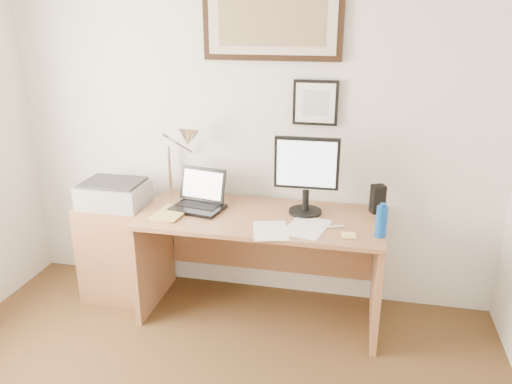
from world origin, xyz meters
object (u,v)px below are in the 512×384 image
(side_cabinet, at_px, (120,250))
(lcd_monitor, at_px, (306,172))
(printer, at_px, (114,193))
(water_bottle, at_px, (381,222))
(desk, at_px, (263,242))
(book, at_px, (158,212))
(laptop, at_px, (199,200))

(side_cabinet, xyz_separation_m, lcd_monitor, (1.35, 0.05, 0.68))
(printer, bearing_deg, water_bottle, -5.90)
(side_cabinet, height_order, desk, desk)
(book, xyz_separation_m, laptop, (0.24, 0.16, 0.05))
(printer, bearing_deg, lcd_monitor, 3.37)
(side_cabinet, xyz_separation_m, desk, (1.07, 0.04, 0.15))
(water_bottle, xyz_separation_m, book, (-1.45, 0.07, -0.09))
(laptop, bearing_deg, side_cabinet, -179.27)
(book, height_order, desk, book)
(laptop, height_order, printer, laptop)
(book, bearing_deg, water_bottle, -2.57)
(water_bottle, xyz_separation_m, desk, (-0.77, 0.25, -0.33))
(side_cabinet, bearing_deg, lcd_monitor, 2.17)
(side_cabinet, xyz_separation_m, printer, (0.01, -0.03, 0.45))
(laptop, height_order, lcd_monitor, lcd_monitor)
(water_bottle, relative_size, laptop, 0.50)
(lcd_monitor, bearing_deg, desk, -176.77)
(side_cabinet, bearing_deg, book, -21.29)
(book, relative_size, lcd_monitor, 0.49)
(side_cabinet, height_order, laptop, laptop)
(water_bottle, height_order, laptop, laptop)
(desk, bearing_deg, lcd_monitor, 3.23)
(side_cabinet, relative_size, printer, 1.66)
(desk, relative_size, lcd_monitor, 3.08)
(lcd_monitor, bearing_deg, side_cabinet, -177.83)
(lcd_monitor, height_order, printer, lcd_monitor)
(water_bottle, xyz_separation_m, lcd_monitor, (-0.49, 0.27, 0.19))
(side_cabinet, relative_size, book, 2.85)
(water_bottle, height_order, lcd_monitor, lcd_monitor)
(lcd_monitor, bearing_deg, laptop, -176.58)
(water_bottle, bearing_deg, laptop, 169.48)
(water_bottle, xyz_separation_m, laptop, (-1.21, 0.22, -0.04))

